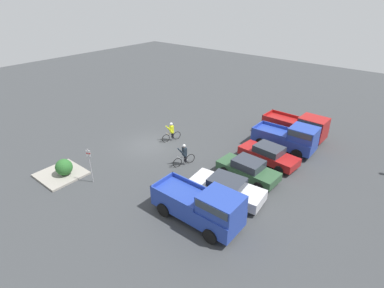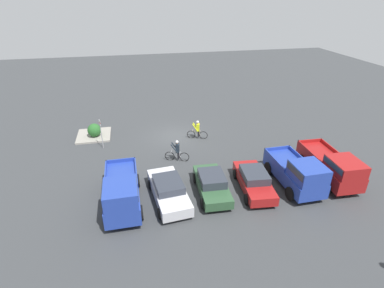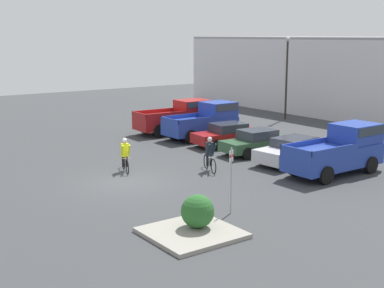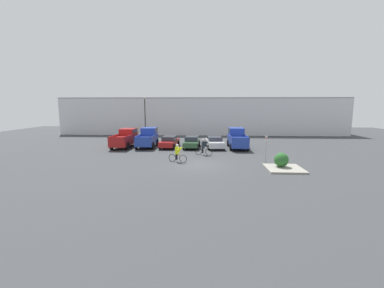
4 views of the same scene
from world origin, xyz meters
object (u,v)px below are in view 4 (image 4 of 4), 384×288
Objects in this scene: pickup_truck_1 at (148,137)px; cyclist_0 at (204,147)px; pickup_truck_2 at (237,138)px; fire_lane_sign at (266,146)px; cyclist_1 at (177,153)px; sedan_1 at (192,142)px; lamppost at (145,114)px; sedan_2 at (214,142)px; pickup_truck_0 at (126,138)px; sedan_0 at (169,142)px; shrub at (281,160)px.

cyclist_0 is (7.10, -5.18, -0.35)m from pickup_truck_1.
pickup_truck_2 is 8.48m from fire_lane_sign.
pickup_truck_1 is at bearing 118.45° from cyclist_1.
cyclist_1 is at bearing -127.57° from pickup_truck_2.
lamppost is at bearing 127.85° from sedan_1.
pickup_truck_0 is at bearing 179.09° from sedan_2.
pickup_truck_1 is 1.93× the size of fire_lane_sign.
sedan_2 is 9.20m from fire_lane_sign.
pickup_truck_1 is at bearing 178.84° from pickup_truck_2.
pickup_truck_2 is at bearing -36.51° from lamppost.
sedan_0 is 12.90m from fire_lane_sign.
pickup_truck_0 is 19.39m from shrub.
pickup_truck_0 is 11.19m from sedan_2.
sedan_0 is at bearing -0.98° from pickup_truck_0.
sedan_0 is at bearing -8.87° from pickup_truck_1.
fire_lane_sign reaches higher than pickup_truck_1.
sedan_0 is at bearing -178.56° from pickup_truck_2.
cyclist_1 is (-0.91, -8.08, 0.13)m from sedan_1.
cyclist_1 is 0.27× the size of lamppost.
shrub is at bearing -38.18° from pickup_truck_1.
cyclist_0 is 0.70× the size of fire_lane_sign.
cyclist_1 reaches higher than shrub.
fire_lane_sign is at bearing -27.77° from pickup_truck_0.
sedan_1 is 1.70× the size of fire_lane_sign.
cyclist_0 is at bearing -26.10° from pickup_truck_0.
fire_lane_sign is at bearing 0.91° from cyclist_1.
sedan_2 is at bearing 74.28° from cyclist_0.
cyclist_1 is (-6.50, -8.45, -0.37)m from pickup_truck_2.
shrub is at bearing -62.94° from sedan_2.
sedan_0 is at bearing 176.66° from sedan_1.
cyclist_1 is 1.50× the size of shrub.
pickup_truck_1 is at bearing 176.46° from sedan_2.
pickup_truck_0 is at bearing 131.89° from cyclist_1.
pickup_truck_1 is 4.27× the size of shrub.
lamppost is 26.54m from shrub.
pickup_truck_1 is at bearing 7.03° from pickup_truck_0.
pickup_truck_1 is at bearing 143.88° from cyclist_0.
lamppost is at bearing 104.83° from pickup_truck_1.
sedan_2 is 15.61m from lamppost.
pickup_truck_2 is (13.98, 0.12, 0.06)m from pickup_truck_0.
cyclist_0 reaches higher than sedan_0.
sedan_2 is 11.43m from shrub.
sedan_0 is at bearing 179.16° from sedan_2.
pickup_truck_2 reaches higher than cyclist_0.
lamppost is at bearing 117.56° from sedan_0.
shrub is at bearing -12.80° from cyclist_1.
shrub is at bearing -32.30° from pickup_truck_0.
lamppost reaches higher than pickup_truck_0.
sedan_0 reaches higher than sedan_2.
cyclist_0 is 6.67m from fire_lane_sign.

